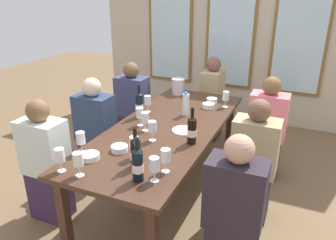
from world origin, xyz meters
name	(u,v)px	position (x,y,z in m)	size (l,w,h in m)	color
ground_plane	(167,194)	(0.00, 0.00, 0.00)	(12.00, 12.00, 0.00)	brown
back_wall_with_windows	(232,23)	(0.00, 2.33, 1.45)	(4.11, 0.10, 2.90)	#C0B299
dining_table	(167,133)	(0.00, 0.00, 0.67)	(0.91, 2.28, 0.74)	#432A1C
white_plate_0	(184,130)	(0.19, -0.03, 0.74)	(0.22, 0.22, 0.01)	white
metal_pitcher	(178,86)	(-0.27, 0.95, 0.84)	(0.16, 0.16, 0.19)	silver
wine_bottle_0	(139,105)	(-0.34, 0.11, 0.87)	(0.08, 0.08, 0.33)	black
wine_bottle_1	(136,153)	(0.10, -0.75, 0.85)	(0.08, 0.08, 0.30)	black
wine_bottle_2	(138,164)	(0.20, -0.90, 0.86)	(0.08, 0.08, 0.31)	black
wine_bottle_3	(192,130)	(0.33, -0.24, 0.86)	(0.08, 0.08, 0.31)	black
tasting_bowl_0	(212,101)	(0.19, 0.80, 0.77)	(0.12, 0.12, 0.05)	white
tasting_bowl_1	(208,106)	(0.21, 0.62, 0.77)	(0.13, 0.13, 0.05)	white
tasting_bowl_2	(90,156)	(-0.27, -0.79, 0.76)	(0.14, 0.14, 0.04)	white
tasting_bowl_3	(119,148)	(-0.14, -0.60, 0.76)	(0.13, 0.13, 0.05)	white
water_bottle	(186,104)	(0.06, 0.34, 0.85)	(0.06, 0.06, 0.24)	white
wine_glass_0	(166,156)	(0.32, -0.73, 0.86)	(0.07, 0.07, 0.17)	white
wine_glass_1	(145,119)	(-0.13, -0.17, 0.86)	(0.07, 0.07, 0.17)	white
wine_glass_2	(81,139)	(-0.39, -0.74, 0.86)	(0.07, 0.07, 0.17)	white
wine_glass_3	(134,143)	(0.02, -0.64, 0.86)	(0.07, 0.07, 0.17)	white
wine_glass_4	(140,113)	(-0.23, -0.08, 0.86)	(0.07, 0.07, 0.17)	white
wine_glass_5	(152,128)	(0.01, -0.32, 0.86)	(0.07, 0.07, 0.17)	white
wine_glass_6	(154,165)	(0.30, -0.87, 0.86)	(0.07, 0.07, 0.17)	white
wine_glass_7	(226,97)	(0.36, 0.73, 0.86)	(0.07, 0.07, 0.17)	white
wine_glass_8	(148,101)	(-0.33, 0.27, 0.86)	(0.07, 0.07, 0.17)	white
wine_glass_9	(60,156)	(-0.35, -1.02, 0.86)	(0.07, 0.07, 0.17)	white
wine_glass_10	(78,160)	(-0.20, -1.02, 0.86)	(0.07, 0.07, 0.17)	white
seated_person_0	(46,164)	(-0.81, -0.71, 0.53)	(0.38, 0.24, 1.11)	#3A2443
seated_person_1	(233,215)	(0.81, -0.73, 0.53)	(0.38, 0.24, 1.11)	#2F2330
seated_person_2	(133,109)	(-0.81, 0.79, 0.53)	(0.38, 0.24, 1.11)	#35223B
seated_person_3	(266,131)	(0.81, 0.77, 0.53)	(0.38, 0.24, 1.11)	#272C2F
seated_person_4	(96,132)	(-0.81, 0.01, 0.53)	(0.38, 0.24, 1.11)	#382834
seated_person_5	(253,164)	(0.81, 0.01, 0.53)	(0.38, 0.24, 1.11)	#262E2E
seated_person_6	(212,101)	(0.00, 1.49, 0.53)	(0.24, 0.38, 1.11)	#2F2F32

